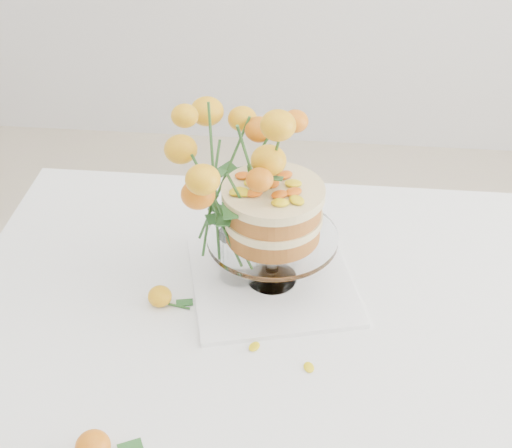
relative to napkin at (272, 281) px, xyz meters
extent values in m
cube|color=tan|center=(0.10, -0.08, -0.03)|extent=(1.40, 0.90, 0.04)
cylinder|color=tan|center=(-0.52, 0.29, -0.41)|extent=(0.06, 0.06, 0.71)
cube|color=white|center=(0.10, -0.08, -0.01)|extent=(1.42, 0.92, 0.01)
cube|color=white|center=(0.10, 0.38, -0.11)|extent=(1.42, 0.01, 0.20)
cube|color=white|center=(0.00, 0.00, 0.00)|extent=(0.38, 0.38, 0.01)
cylinder|color=white|center=(0.00, 0.00, 0.06)|extent=(0.03, 0.03, 0.08)
cylinder|color=white|center=(0.00, 0.00, 0.11)|extent=(0.25, 0.25, 0.01)
cylinder|color=#AC7326|center=(0.00, 0.00, 0.13)|extent=(0.23, 0.23, 0.04)
cylinder|color=beige|center=(0.00, 0.00, 0.16)|extent=(0.24, 0.24, 0.02)
cylinder|color=#AC7326|center=(0.00, 0.00, 0.19)|extent=(0.23, 0.23, 0.04)
cylinder|color=beige|center=(0.00, 0.00, 0.21)|extent=(0.25, 0.25, 0.02)
cylinder|color=white|center=(-0.06, 0.01, 0.00)|extent=(0.07, 0.07, 0.01)
cylinder|color=white|center=(-0.06, 0.01, 0.05)|extent=(0.09, 0.09, 0.10)
ellipsoid|color=orange|center=(-0.21, -0.08, 0.01)|extent=(0.05, 0.05, 0.04)
cylinder|color=#2A5A24|center=(-0.18, -0.09, 0.00)|extent=(0.06, 0.02, 0.00)
ellipsoid|color=#D75D0A|center=(-0.24, -0.43, 0.02)|extent=(0.05, 0.05, 0.05)
ellipsoid|color=yellow|center=(-0.02, -0.18, 0.00)|extent=(0.03, 0.02, 0.00)
ellipsoid|color=yellow|center=(0.08, -0.22, 0.00)|extent=(0.03, 0.02, 0.00)
camera|label=1|loc=(0.08, -1.08, 0.94)|focal=50.00mm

